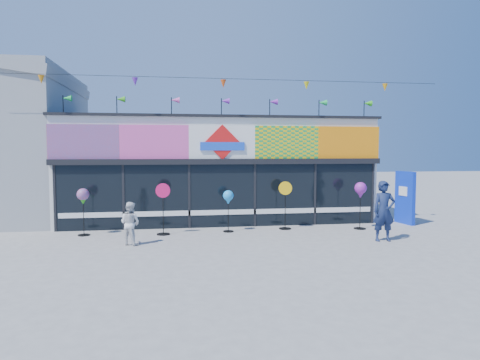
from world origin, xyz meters
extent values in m
plane|color=gray|center=(0.00, 0.00, 0.00)|extent=(80.00, 80.00, 0.00)
cube|color=silver|center=(0.00, 6.00, 2.00)|extent=(12.00, 5.00, 4.00)
cube|color=black|center=(0.00, 3.44, 1.15)|extent=(11.60, 0.12, 2.30)
cube|color=black|center=(0.00, 3.40, 2.40)|extent=(12.00, 0.30, 0.20)
cube|color=white|center=(0.00, 3.41, 0.55)|extent=(11.40, 0.10, 0.18)
cube|color=black|center=(0.00, 6.00, 4.05)|extent=(12.20, 5.20, 0.10)
cube|color=black|center=(-5.80, 3.43, 1.15)|extent=(0.08, 0.14, 2.30)
cube|color=black|center=(-3.50, 3.43, 1.15)|extent=(0.08, 0.14, 2.30)
cube|color=black|center=(-1.20, 3.43, 1.15)|extent=(0.08, 0.14, 2.30)
cube|color=black|center=(1.20, 3.43, 1.15)|extent=(0.08, 0.14, 2.30)
cube|color=black|center=(3.50, 3.43, 1.15)|extent=(0.08, 0.14, 2.30)
cube|color=black|center=(5.80, 3.43, 1.15)|extent=(0.08, 0.14, 2.30)
cube|color=red|center=(-4.80, 3.42, 3.10)|extent=(2.40, 0.08, 1.20)
cube|color=#EB4EA5|center=(-2.40, 3.42, 3.10)|extent=(2.40, 0.08, 1.20)
cube|color=white|center=(0.00, 3.42, 3.10)|extent=(2.40, 0.08, 1.20)
cube|color=yellow|center=(2.40, 3.42, 3.10)|extent=(2.40, 0.08, 1.20)
cube|color=orange|center=(4.80, 3.42, 3.10)|extent=(2.40, 0.08, 1.20)
cube|color=red|center=(0.00, 3.36, 3.10)|extent=(1.27, 0.06, 1.27)
cube|color=blue|center=(0.00, 3.34, 2.95)|extent=(1.60, 0.05, 0.30)
cube|color=#C73C12|center=(-3.92, 3.48, 1.04)|extent=(0.78, 0.03, 0.78)
cube|color=#E64CA9|center=(-2.35, 3.48, 1.35)|extent=(0.92, 0.03, 0.92)
cube|color=orange|center=(-0.78, 3.48, 1.52)|extent=(0.78, 0.03, 0.78)
cube|color=#E24B7C|center=(0.78, 3.48, 0.93)|extent=(0.92, 0.03, 0.92)
cube|color=#187ED4|center=(2.35, 3.48, 1.26)|extent=(0.78, 0.03, 0.78)
cube|color=#1BB46A|center=(3.92, 3.48, 1.41)|extent=(0.92, 0.03, 0.92)
cylinder|color=black|center=(-5.50, 3.65, 4.35)|extent=(0.03, 0.03, 0.70)
cone|color=green|center=(-5.36, 3.65, 4.60)|extent=(0.30, 0.22, 0.22)
cylinder|color=black|center=(-3.70, 3.65, 4.35)|extent=(0.03, 0.03, 0.70)
cone|color=#2D9717|center=(-3.56, 3.65, 4.60)|extent=(0.30, 0.22, 0.22)
cylinder|color=black|center=(-1.80, 3.65, 4.35)|extent=(0.03, 0.03, 0.70)
cone|color=#D848A9|center=(-1.66, 3.65, 4.60)|extent=(0.30, 0.22, 0.22)
cylinder|color=black|center=(0.00, 3.65, 4.35)|extent=(0.03, 0.03, 0.70)
cone|color=purple|center=(0.14, 3.65, 4.60)|extent=(0.30, 0.22, 0.22)
cylinder|color=black|center=(1.80, 3.65, 4.35)|extent=(0.03, 0.03, 0.70)
cone|color=purple|center=(1.94, 3.65, 4.60)|extent=(0.30, 0.22, 0.22)
cylinder|color=black|center=(3.70, 3.65, 4.35)|extent=(0.03, 0.03, 0.70)
cone|color=green|center=(3.84, 3.65, 4.60)|extent=(0.30, 0.22, 0.22)
cylinder|color=black|center=(5.50, 3.65, 4.35)|extent=(0.03, 0.03, 0.70)
cone|color=green|center=(5.64, 3.65, 4.60)|extent=(0.30, 0.22, 0.22)
cylinder|color=black|center=(0.00, 3.00, 5.30)|extent=(16.00, 0.01, 0.01)
cone|color=orange|center=(-6.00, 3.00, 5.12)|extent=(0.20, 0.20, 0.28)
cone|color=purple|center=(-3.00, 3.00, 5.12)|extent=(0.20, 0.20, 0.28)
cone|color=#E64F15|center=(0.00, 3.00, 5.12)|extent=(0.20, 0.20, 0.28)
cone|color=yellow|center=(3.00, 3.00, 5.12)|extent=(0.20, 0.20, 0.28)
cone|color=orange|center=(6.00, 3.00, 5.12)|extent=(0.20, 0.20, 0.28)
cube|color=#0D31CB|center=(6.98, 3.11, 1.00)|extent=(0.31, 1.01, 2.00)
cube|color=white|center=(6.90, 3.11, 1.25)|extent=(0.11, 0.45, 0.35)
cylinder|color=black|center=(-4.69, 2.55, 0.01)|extent=(0.39, 0.39, 0.03)
cylinder|color=black|center=(-4.69, 2.55, 0.67)|extent=(0.02, 0.02, 1.28)
sphere|color=#25A118|center=(-4.69, 2.55, 1.36)|extent=(0.39, 0.39, 0.39)
cone|color=#25A118|center=(-4.69, 2.55, 1.12)|extent=(0.20, 0.20, 0.18)
cylinder|color=black|center=(-2.10, 2.31, 0.02)|extent=(0.44, 0.44, 0.03)
cylinder|color=black|center=(-2.10, 2.31, 0.74)|extent=(0.03, 0.03, 1.42)
cylinder|color=#D81459|center=(-2.10, 2.31, 1.48)|extent=(0.48, 0.09, 0.48)
cylinder|color=black|center=(0.10, 2.49, 0.01)|extent=(0.36, 0.36, 0.03)
cylinder|color=black|center=(0.10, 2.49, 0.62)|extent=(0.02, 0.02, 1.18)
sphere|color=#1B95EB|center=(0.10, 2.49, 1.26)|extent=(0.36, 0.36, 0.36)
cone|color=#1B95EB|center=(0.10, 2.49, 1.03)|extent=(0.18, 0.18, 0.16)
cylinder|color=black|center=(2.17, 2.70, 0.02)|extent=(0.43, 0.43, 0.03)
cylinder|color=black|center=(2.17, 2.70, 0.74)|extent=(0.03, 0.03, 1.41)
cylinder|color=#E2AA0B|center=(2.17, 2.70, 1.46)|extent=(0.46, 0.20, 0.48)
cylinder|color=black|center=(4.82, 2.32, 0.02)|extent=(0.42, 0.42, 0.03)
cylinder|color=black|center=(4.82, 2.32, 0.72)|extent=(0.03, 0.03, 1.38)
sphere|color=purple|center=(4.82, 2.32, 1.47)|extent=(0.42, 0.42, 0.42)
cone|color=purple|center=(4.82, 2.32, 1.20)|extent=(0.21, 0.21, 0.19)
imported|color=#172348|center=(4.68, 0.29, 0.93)|extent=(0.72, 0.50, 1.87)
imported|color=silver|center=(-3.03, 0.91, 0.64)|extent=(0.72, 0.62, 1.28)
camera|label=1|loc=(-1.65, -11.99, 2.81)|focal=32.00mm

